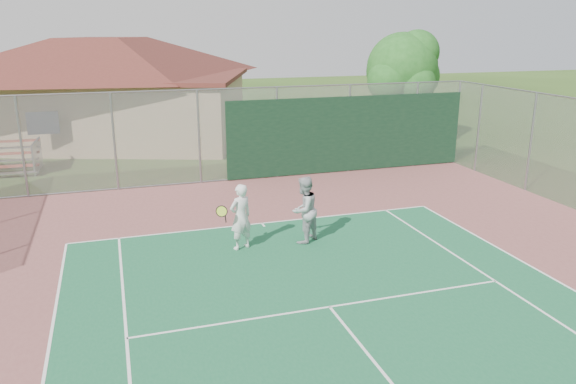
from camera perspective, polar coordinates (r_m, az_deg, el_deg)
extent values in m
cylinder|color=gray|center=(21.02, -25.42, 4.10)|extent=(0.08, 0.08, 3.50)
cylinder|color=gray|center=(20.81, -17.23, 4.85)|extent=(0.08, 0.08, 3.50)
cylinder|color=gray|center=(21.03, -9.02, 5.50)|extent=(0.08, 0.08, 3.50)
cylinder|color=gray|center=(21.67, -1.13, 6.02)|extent=(0.08, 0.08, 3.50)
cylinder|color=gray|center=(22.69, 6.20, 6.40)|extent=(0.08, 0.08, 3.50)
cylinder|color=gray|center=(24.05, 12.81, 6.65)|extent=(0.08, 0.08, 3.50)
cylinder|color=gray|center=(25.11, 16.79, 6.76)|extent=(0.08, 0.08, 3.50)
cylinder|color=gray|center=(20.95, -6.49, 10.39)|extent=(20.00, 0.05, 0.05)
cylinder|color=gray|center=(21.58, -6.20, 1.25)|extent=(20.00, 0.05, 0.05)
cube|color=#999EA0|center=(21.20, -6.34, 5.69)|extent=(20.00, 0.02, 3.50)
cube|color=black|center=(22.68, 6.24, 5.88)|extent=(10.00, 0.04, 3.00)
cylinder|color=gray|center=(23.90, 18.79, 6.13)|extent=(0.08, 0.08, 3.50)
cylinder|color=gray|center=(21.60, 23.43, 4.63)|extent=(0.08, 0.08, 3.50)
cube|color=#999EA0|center=(21.60, 23.43, 4.63)|extent=(0.02, 9.00, 3.50)
cube|color=tan|center=(30.49, -17.82, 8.01)|extent=(15.05, 12.40, 3.23)
cube|color=brown|center=(30.31, -18.09, 11.13)|extent=(15.73, 13.09, 0.19)
pyramid|color=brown|center=(30.22, -18.42, 14.68)|extent=(16.55, 13.64, 1.94)
cube|color=black|center=(26.35, -12.95, 6.10)|extent=(0.97, 0.06, 2.26)
cube|color=#B2B5BA|center=(25.12, -24.13, 3.37)|extent=(0.16, 2.00, 1.22)
cylinder|color=#372414|center=(28.16, 11.24, 7.54)|extent=(0.38, 0.38, 2.94)
sphere|color=#1E581B|center=(27.91, 11.51, 12.23)|extent=(3.36, 3.36, 3.36)
sphere|color=#1E581B|center=(28.68, 12.84, 11.41)|extent=(2.31, 2.31, 2.31)
sphere|color=#1E581B|center=(27.18, 10.29, 11.08)|extent=(2.10, 2.10, 2.10)
sphere|color=#1E581B|center=(27.24, 12.79, 10.73)|extent=(1.89, 1.89, 1.89)
sphere|color=#1E581B|center=(28.51, 10.09, 11.96)|extent=(2.10, 2.10, 2.10)
sphere|color=#1E581B|center=(28.00, 12.97, 13.67)|extent=(2.10, 2.10, 2.10)
imported|color=silver|center=(14.71, -4.83, -2.59)|extent=(0.76, 0.63, 1.77)
imported|color=#A8ABAD|center=(15.11, 1.63, -1.89)|extent=(1.13, 1.08, 1.83)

